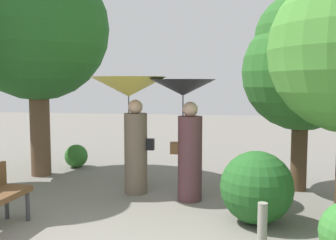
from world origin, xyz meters
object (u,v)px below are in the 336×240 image
(person_left, at_px, (131,106))
(tree_mid_right, at_px, (302,62))
(person_right, at_px, (186,118))
(path_marker_post, at_px, (262,223))
(tree_mid_left, at_px, (36,16))

(person_left, distance_m, tree_mid_right, 3.16)
(tree_mid_right, bearing_deg, person_left, -167.56)
(person_left, xyz_separation_m, person_right, (1.01, -0.27, -0.18))
(person_left, distance_m, person_right, 1.07)
(person_left, relative_size, path_marker_post, 4.06)
(person_right, height_order, tree_mid_left, tree_mid_left)
(person_right, bearing_deg, person_left, 77.16)
(person_right, relative_size, path_marker_post, 3.96)
(tree_mid_left, relative_size, tree_mid_right, 1.42)
(person_right, bearing_deg, path_marker_post, -142.62)
(tree_mid_right, height_order, path_marker_post, tree_mid_right)
(person_right, relative_size, tree_mid_left, 0.40)
(tree_mid_left, distance_m, path_marker_post, 6.07)
(person_left, height_order, tree_mid_left, tree_mid_left)
(person_right, distance_m, tree_mid_left, 3.99)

